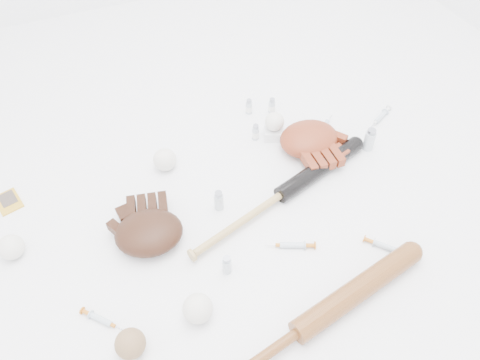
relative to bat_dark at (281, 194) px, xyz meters
name	(u,v)px	position (x,y,z in m)	size (l,w,h in m)	color
bat_dark	(281,194)	(0.00, 0.00, 0.00)	(0.78, 0.06, 0.06)	black
bat_wood	(299,332)	(-0.17, -0.44, 0.00)	(0.91, 0.07, 0.07)	brown
glove_dark	(149,232)	(-0.45, 0.02, 0.02)	(0.25, 0.25, 0.09)	black
glove_tan	(309,139)	(0.20, 0.18, 0.02)	(0.26, 0.26, 0.09)	maroon
trading_card	(8,202)	(-0.84, 0.35, -0.03)	(0.07, 0.10, 0.01)	#BB8B22
pedestal	(274,133)	(0.11, 0.29, -0.01)	(0.07, 0.07, 0.04)	white
baseball_on_pedestal	(275,122)	(0.11, 0.29, 0.05)	(0.07, 0.07, 0.07)	silver
baseball_left	(11,247)	(-0.84, 0.13, 0.01)	(0.08, 0.08, 0.08)	silver
baseball_upper	(165,160)	(-0.31, 0.29, 0.01)	(0.08, 0.08, 0.08)	silver
baseball_mid	(198,308)	(-0.39, -0.28, 0.01)	(0.08, 0.08, 0.08)	silver
baseball_aged	(130,344)	(-0.59, -0.30, 0.01)	(0.08, 0.08, 0.08)	brown
syringe_0	(101,319)	(-0.65, -0.19, -0.02)	(0.15, 0.03, 0.02)	#ADBCC6
syringe_1	(292,245)	(-0.05, -0.18, -0.02)	(0.17, 0.03, 0.02)	#ADBCC6
syringe_2	(324,126)	(0.31, 0.25, -0.02)	(0.16, 0.03, 0.02)	#ADBCC6
syringe_3	(385,247)	(0.21, -0.30, -0.02)	(0.16, 0.03, 0.02)	#ADBCC6
syringe_4	(381,117)	(0.54, 0.21, -0.02)	(0.17, 0.03, 0.02)	#ADBCC6
vial_0	(249,106)	(0.08, 0.45, 0.00)	(0.02, 0.02, 0.07)	silver
vial_1	(272,106)	(0.17, 0.42, 0.00)	(0.03, 0.03, 0.07)	silver
vial_2	(219,200)	(-0.20, 0.05, 0.01)	(0.03, 0.03, 0.08)	silver
vial_3	(370,139)	(0.40, 0.09, 0.02)	(0.04, 0.04, 0.09)	silver
vial_4	(227,265)	(-0.27, -0.18, 0.01)	(0.03, 0.03, 0.07)	silver
vial_5	(256,132)	(0.05, 0.30, 0.00)	(0.03, 0.03, 0.07)	silver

